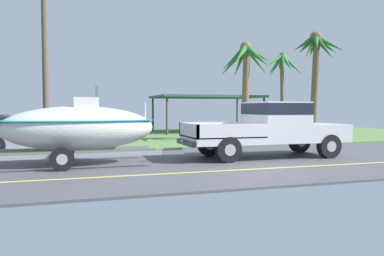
% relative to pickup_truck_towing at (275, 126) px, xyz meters
% --- Properties ---
extents(ground, '(36.00, 22.00, 0.11)m').
position_rel_pickup_truck_towing_xyz_m(ground, '(-1.06, 7.90, -1.06)').
color(ground, '#4C4C51').
extents(pickup_truck_towing, '(5.80, 2.05, 1.89)m').
position_rel_pickup_truck_towing_xyz_m(pickup_truck_towing, '(0.00, 0.00, 0.00)').
color(pickup_truck_towing, silver).
rests_on(pickup_truck_towing, ground).
extents(boat_on_trailer, '(5.66, 2.24, 2.33)m').
position_rel_pickup_truck_towing_xyz_m(boat_on_trailer, '(-6.50, 0.00, 0.05)').
color(boat_on_trailer, gray).
rests_on(boat_on_trailer, ground).
extents(parked_sedan_near, '(4.54, 1.92, 1.38)m').
position_rel_pickup_truck_towing_xyz_m(parked_sedan_near, '(-7.85, 4.53, -0.37)').
color(parked_sedan_near, '#99999E').
rests_on(parked_sedan_near, ground).
extents(carport_awning, '(7.15, 4.83, 2.56)m').
position_rel_pickup_truck_towing_xyz_m(carport_awning, '(2.21, 13.30, 1.39)').
color(carport_awning, '#4C4238').
rests_on(carport_awning, ground).
extents(palm_tree_near_left, '(2.84, 3.10, 5.10)m').
position_rel_pickup_truck_towing_xyz_m(palm_tree_near_left, '(1.77, 6.06, 2.77)').
color(palm_tree_near_left, brown).
rests_on(palm_tree_near_left, ground).
extents(palm_tree_near_right, '(3.25, 3.20, 5.94)m').
position_rel_pickup_truck_towing_xyz_m(palm_tree_near_right, '(8.55, 13.87, 3.67)').
color(palm_tree_near_right, brown).
rests_on(palm_tree_near_right, ground).
extents(palm_tree_mid, '(3.52, 2.90, 6.51)m').
position_rel_pickup_truck_towing_xyz_m(palm_tree_mid, '(7.95, 8.89, 3.86)').
color(palm_tree_mid, brown).
rests_on(palm_tree_mid, ground).
extents(utility_pole, '(0.24, 1.80, 7.83)m').
position_rel_pickup_truck_towing_xyz_m(utility_pole, '(-7.62, 4.00, 3.02)').
color(utility_pole, brown).
rests_on(utility_pole, ground).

